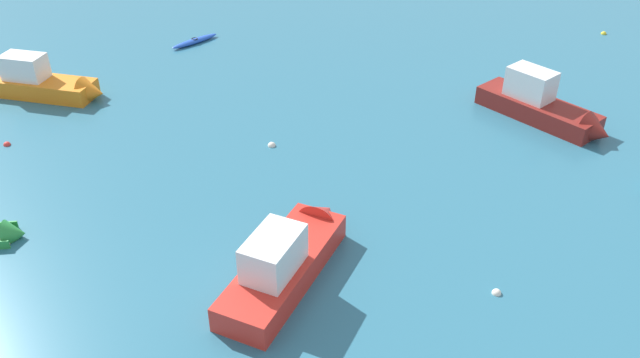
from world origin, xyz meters
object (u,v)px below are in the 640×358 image
Objects in this scene: motor_launch_maroon_cluster_inner at (545,107)px; mooring_buoy_between_boats_right at (7,145)px; motor_launch_orange_midfield_left at (45,83)px; mooring_buoy_far_field at (272,146)px; motor_launch_red_far_back at (289,255)px; mooring_buoy_near_foreground at (604,34)px; mooring_buoy_between_boats_left at (496,293)px; kayak_blue_near_camera at (195,41)px.

motor_launch_maroon_cluster_inner reaches higher than mooring_buoy_between_boats_right.
mooring_buoy_between_boats_right is (-0.01, -5.18, -0.71)m from motor_launch_orange_midfield_left.
mooring_buoy_far_field is (12.16, -5.09, -0.71)m from motor_launch_orange_midfield_left.
motor_launch_red_far_back reaches higher than mooring_buoy_near_foreground.
motor_launch_maroon_cluster_inner reaches higher than motor_launch_orange_midfield_left.
mooring_buoy_near_foreground is at bearing 16.21° from motor_launch_orange_midfield_left.
motor_launch_red_far_back is 15.96m from mooring_buoy_between_boats_right.
mooring_buoy_far_field is (-13.10, -2.62, -0.75)m from motor_launch_maroon_cluster_inner.
mooring_buoy_far_field reaches higher than mooring_buoy_between_boats_left.
kayak_blue_near_camera is 7.71× the size of mooring_buoy_far_field.
motor_launch_red_far_back is 22.38m from kayak_blue_near_camera.
motor_launch_maroon_cluster_inner is 17.10× the size of mooring_buoy_far_field.
mooring_buoy_between_boats_right is at bearing -155.76° from mooring_buoy_near_foreground.
mooring_buoy_between_boats_left is at bearing -8.22° from motor_launch_red_far_back.
motor_launch_orange_midfield_left is 2.45× the size of kayak_blue_near_camera.
kayak_blue_near_camera is (-18.81, 9.97, -0.60)m from motor_launch_maroon_cluster_inner.
kayak_blue_near_camera is at bearing 49.30° from motor_launch_orange_midfield_left.
mooring_buoy_near_foreground is at bearing 50.68° from motor_launch_red_far_back.
motor_launch_maroon_cluster_inner is 25.43m from mooring_buoy_between_boats_right.
motor_launch_orange_midfield_left is 21.00× the size of mooring_buoy_between_boats_right.
motor_launch_maroon_cluster_inner is 16.35m from motor_launch_red_far_back.
motor_launch_orange_midfield_left is 9.91m from kayak_blue_near_camera.
motor_launch_red_far_back reaches higher than mooring_buoy_between_boats_right.
mooring_buoy_far_field is at bearing -168.68° from motor_launch_maroon_cluster_inner.
kayak_blue_near_camera is at bearing 114.40° from mooring_buoy_far_field.
mooring_buoy_far_field is (5.71, -12.59, -0.15)m from kayak_blue_near_camera.
motor_launch_red_far_back is 7.05m from mooring_buoy_between_boats_left.
mooring_buoy_far_field is at bearing 0.39° from mooring_buoy_between_boats_right.
mooring_buoy_near_foreground is (25.96, 1.92, -0.15)m from kayak_blue_near_camera.
motor_launch_red_far_back is 22.25× the size of mooring_buoy_between_boats_left.
mooring_buoy_between_boats_right is 12.17m from mooring_buoy_far_field.
motor_launch_red_far_back is (13.43, -13.76, 0.03)m from motor_launch_orange_midfield_left.
mooring_buoy_far_field is at bearing -144.37° from mooring_buoy_near_foreground.
mooring_buoy_near_foreground is (32.41, 9.42, -0.71)m from motor_launch_orange_midfield_left.
mooring_buoy_near_foreground is at bearing 63.53° from mooring_buoy_between_boats_left.
mooring_buoy_between_boats_left is (-4.89, -12.29, -0.75)m from motor_launch_maroon_cluster_inner.
mooring_buoy_between_boats_right is 0.90× the size of mooring_buoy_far_field.
motor_launch_orange_midfield_left is at bearing -130.70° from kayak_blue_near_camera.
kayak_blue_near_camera is at bearing 63.01° from mooring_buoy_between_boats_right.
mooring_buoy_between_boats_right is 35.55m from mooring_buoy_near_foreground.
mooring_buoy_between_boats_right is at bearing -179.61° from mooring_buoy_far_field.
motor_launch_maroon_cluster_inner is at bearing -5.59° from motor_launch_orange_midfield_left.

